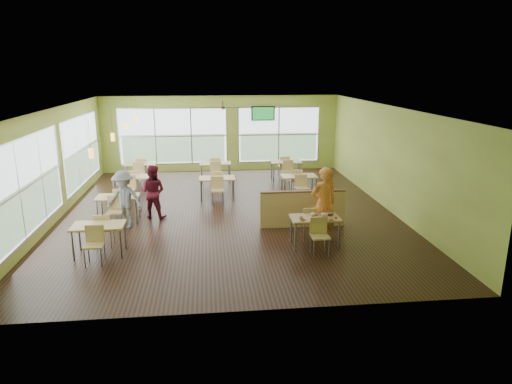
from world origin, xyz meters
TOP-DOWN VIEW (x-y plane):
  - room at (0.00, 0.00)m, footprint 12.00×12.04m
  - window_bays at (-2.65, 3.08)m, footprint 9.24×10.24m
  - main_table at (2.00, -3.00)m, footprint 1.22×1.52m
  - half_wall_divider at (2.00, -1.55)m, footprint 2.40×0.14m
  - dining_tables at (-1.05, 1.71)m, footprint 6.92×8.72m
  - pendant_lights at (-3.20, 0.68)m, footprint 0.11×7.31m
  - ceiling_fan at (-0.00, 3.00)m, footprint 1.25×1.25m
  - tv_backwall at (1.80, 5.90)m, footprint 1.00×0.07m
  - man_plaid at (2.31, -2.59)m, footprint 0.79×0.60m
  - patron_maroon at (-2.23, -0.28)m, footprint 0.92×0.80m
  - patron_grey at (-2.91, -1.07)m, footprint 1.19×0.91m
  - cup_blue at (1.59, -3.23)m, footprint 0.10×0.10m
  - cup_yellow at (1.92, -3.07)m, footprint 0.10×0.10m
  - cup_red_near at (2.18, -3.11)m, footprint 0.10×0.10m
  - cup_red_far at (2.24, -3.12)m, footprint 0.09×0.09m
  - food_basket at (2.38, -2.85)m, footprint 0.27×0.27m
  - ketchup_cup at (2.49, -3.15)m, footprint 0.06×0.06m
  - wrapper_left at (1.64, -3.18)m, footprint 0.19×0.17m
  - wrapper_mid at (2.03, -2.84)m, footprint 0.21×0.20m
  - wrapper_right at (2.32, -3.26)m, footprint 0.18×0.17m

SIDE VIEW (x-z plane):
  - half_wall_divider at x=2.00m, z-range 0.00..1.04m
  - dining_tables at x=-1.05m, z-range 0.20..1.07m
  - main_table at x=2.00m, z-range 0.20..1.07m
  - ketchup_cup at x=2.49m, z-range 0.75..0.78m
  - wrapper_right at x=2.32m, z-range 0.75..0.79m
  - wrapper_left at x=1.64m, z-range 0.75..0.79m
  - wrapper_mid at x=2.03m, z-range 0.75..0.80m
  - food_basket at x=2.38m, z-range 0.75..0.82m
  - patron_maroon at x=-2.23m, z-range 0.00..1.59m
  - patron_grey at x=-2.91m, z-range 0.00..1.62m
  - cup_red_far at x=2.24m, z-range 0.65..0.98m
  - cup_yellow at x=1.92m, z-range 0.64..1.00m
  - cup_red_near at x=2.18m, z-range 0.64..1.00m
  - cup_blue at x=1.59m, z-range 0.64..1.00m
  - man_plaid at x=2.31m, z-range 0.00..1.92m
  - window_bays at x=-2.65m, z-range 0.29..2.66m
  - room at x=0.00m, z-range 0.00..3.20m
  - tv_backwall at x=1.80m, z-range 2.15..2.75m
  - pendant_lights at x=-3.20m, z-range 2.02..2.88m
  - ceiling_fan at x=0.00m, z-range 2.80..3.09m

